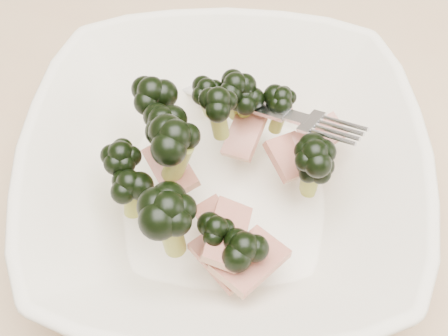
{
  "coord_description": "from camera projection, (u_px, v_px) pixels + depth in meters",
  "views": [
    {
      "loc": [
        -0.09,
        -0.22,
        1.19
      ],
      "look_at": [
        -0.05,
        0.04,
        0.8
      ],
      "focal_mm": 50.0,
      "sensor_mm": 36.0,
      "label": 1
    }
  ],
  "objects": [
    {
      "name": "broccoli_dish",
      "position": [
        223.0,
        175.0,
        0.48
      ],
      "size": [
        0.35,
        0.35,
        0.12
      ],
      "color": "beige",
      "rests_on": "dining_table"
    },
    {
      "name": "dining_table",
      "position": [
        284.0,
        290.0,
        0.58
      ],
      "size": [
        1.2,
        0.8,
        0.75
      ],
      "color": "tan",
      "rests_on": "ground"
    }
  ]
}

